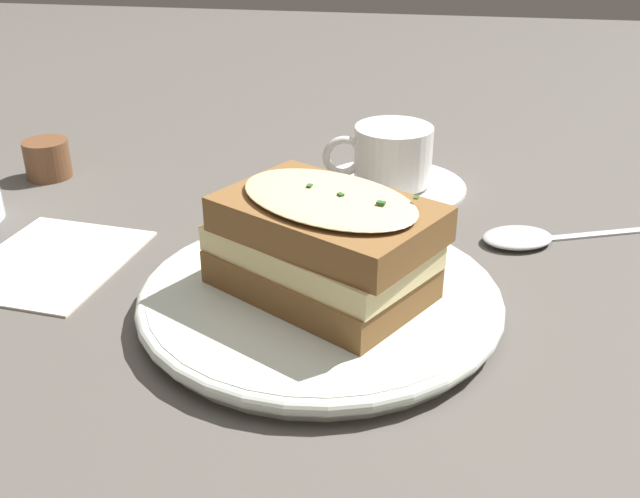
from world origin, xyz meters
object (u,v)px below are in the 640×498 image
Objects in this scene: dinner_plate at (320,298)px; teacup_with_saucer at (391,163)px; spoon at (528,237)px; condiment_pot at (47,159)px; sandwich at (323,244)px; napkin at (51,260)px.

dinner_plate is 0.24m from teacup_with_saucer.
condiment_pot reaches higher than spoon.
dinner_plate is at bearing 110.61° from spoon.
sandwich reaches higher than teacup_with_saucer.
condiment_pot is at bearing 55.99° from dinner_plate.
dinner_plate is at bearing -99.47° from napkin.
dinner_plate is 0.38m from condiment_pot.
sandwich is 0.21m from spoon.
teacup_with_saucer is at bearing -7.16° from sandwich.
dinner_plate is 0.21m from spoon.
teacup_with_saucer reaches higher than dinner_plate.
dinner_plate is at bearing -124.01° from condiment_pot.
napkin is at bearing -152.76° from condiment_pot.
dinner_plate is at bearing 88.53° from sandwich.
spoon is at bearing -48.80° from dinner_plate.
teacup_with_saucer reaches higher than condiment_pot.
teacup_with_saucer is 3.25× the size of condiment_pot.
sandwich is 3.93× the size of condiment_pot.
condiment_pot reaches higher than dinner_plate.
napkin is at bearing 84.03° from spoon.
condiment_pot is at bearing -11.47° from teacup_with_saucer.
sandwich is 1.03× the size of spoon.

